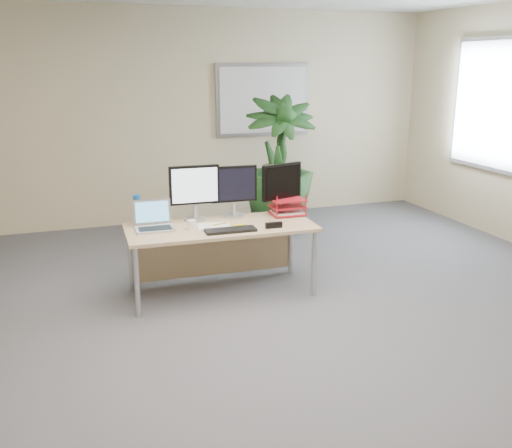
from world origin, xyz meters
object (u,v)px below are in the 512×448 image
object	(u,v)px
floor_plant	(279,174)
monitor_right	(234,188)
monitor_left	(194,189)
laptop	(154,222)
desk	(219,237)

from	to	relation	value
floor_plant	monitor_right	distance (m)	1.65
monitor_left	laptop	distance (m)	0.48
monitor_right	laptop	distance (m)	0.81
monitor_left	monitor_right	world-z (taller)	monitor_left
laptop	monitor_left	bearing A→B (deg)	18.56
monitor_left	monitor_right	xyz separation A→B (m)	(0.37, -0.00, -0.01)
desk	monitor_left	world-z (taller)	monitor_left
floor_plant	monitor_left	world-z (taller)	floor_plant
monitor_right	laptop	xyz separation A→B (m)	(-0.77, -0.13, -0.22)
desk	laptop	world-z (taller)	laptop
monitor_left	laptop	bearing A→B (deg)	-161.44
floor_plant	laptop	size ratio (longest dim) A/B	4.44
desk	monitor_right	xyz separation A→B (m)	(0.20, 0.16, 0.41)
monitor_left	monitor_right	distance (m)	0.37
monitor_right	monitor_left	bearing A→B (deg)	179.38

